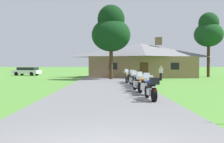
{
  "coord_description": "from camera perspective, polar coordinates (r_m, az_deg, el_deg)",
  "views": [
    {
      "loc": [
        0.12,
        -5.16,
        1.75
      ],
      "look_at": [
        0.52,
        20.52,
        1.14
      ],
      "focal_mm": 43.17,
      "sensor_mm": 36.0,
      "label": 1
    }
  ],
  "objects": [
    {
      "name": "motorcycle_black_fourth_in_row",
      "position": [
        19.97,
        4.96,
        -1.9
      ],
      "size": [
        0.66,
        2.08,
        1.3
      ],
      "rotation": [
        0.0,
        0.0,
        0.04
      ],
      "color": "black",
      "rests_on": "asphalt_driveway"
    },
    {
      "name": "motorcycle_yellow_sixth_in_row",
      "position": [
        24.35,
        3.73,
        -1.34
      ],
      "size": [
        0.97,
        2.07,
        1.3
      ],
      "rotation": [
        0.0,
        0.0,
        0.19
      ],
      "color": "black",
      "rests_on": "asphalt_driveway"
    },
    {
      "name": "motorcycle_black_third_in_row",
      "position": [
        17.46,
        5.54,
        -2.4
      ],
      "size": [
        0.88,
        2.08,
        1.3
      ],
      "rotation": [
        0.0,
        0.0,
        0.13
      ],
      "color": "black",
      "rests_on": "asphalt_driveway"
    },
    {
      "name": "tree_right_of_lodge",
      "position": [
        42.58,
        19.78,
        7.99
      ],
      "size": [
        4.22,
        4.22,
        9.54
      ],
      "color": "#422D19",
      "rests_on": "ground"
    },
    {
      "name": "motorcycle_blue_farthest_in_row",
      "position": [
        26.78,
        3.28,
        -1.07
      ],
      "size": [
        0.66,
        2.08,
        1.3
      ],
      "rotation": [
        0.0,
        0.0,
        0.05
      ],
      "color": "black",
      "rests_on": "asphalt_driveway"
    },
    {
      "name": "tree_by_lodge_front",
      "position": [
        33.05,
        -0.2,
        8.67
      ],
      "size": [
        4.72,
        4.72,
        9.07
      ],
      "color": "#422D19",
      "rests_on": "ground"
    },
    {
      "name": "parked_white_suv_far_left",
      "position": [
        47.6,
        -17.56,
        0.11
      ],
      "size": [
        4.91,
        2.93,
        1.4
      ],
      "rotation": [
        0.0,
        0.0,
        1.32
      ],
      "color": "silver",
      "rests_on": "ground"
    },
    {
      "name": "asphalt_driveway",
      "position": [
        23.23,
        -1.2,
        -2.9
      ],
      "size": [
        6.4,
        80.0,
        0.06
      ],
      "primitive_type": "cube",
      "color": "slate",
      "rests_on": "ground"
    },
    {
      "name": "stone_lodge",
      "position": [
        39.75,
        6.06,
        2.49
      ],
      "size": [
        15.56,
        8.32,
        5.85
      ],
      "color": "#896B4C",
      "rests_on": "ground"
    },
    {
      "name": "motorcycle_silver_fifth_in_row",
      "position": [
        22.02,
        4.54,
        -1.62
      ],
      "size": [
        0.72,
        2.08,
        1.3
      ],
      "rotation": [
        0.0,
        0.0,
        0.01
      ],
      "color": "black",
      "rests_on": "asphalt_driveway"
    },
    {
      "name": "motorcycle_blue_nearest_to_camera",
      "position": [
        13.13,
        8.27,
        -3.6
      ],
      "size": [
        0.67,
        2.08,
        1.3
      ],
      "rotation": [
        0.0,
        0.0,
        0.08
      ],
      "color": "black",
      "rests_on": "asphalt_driveway"
    },
    {
      "name": "bystander_white_shirt_near_lodge",
      "position": [
        31.05,
        10.29,
        -0.18
      ],
      "size": [
        0.38,
        0.47,
        1.67
      ],
      "rotation": [
        0.0,
        0.0,
        2.17
      ],
      "color": "black",
      "rests_on": "ground"
    },
    {
      "name": "ground_plane",
      "position": [
        25.22,
        -1.17,
        -2.63
      ],
      "size": [
        500.0,
        500.0,
        0.0
      ],
      "primitive_type": "plane",
      "color": "#4C8433"
    },
    {
      "name": "motorcycle_orange_second_in_row",
      "position": [
        15.48,
        7.11,
        -2.89
      ],
      "size": [
        0.99,
        2.06,
        1.3
      ],
      "rotation": [
        0.0,
        0.0,
        0.2
      ],
      "color": "black",
      "rests_on": "asphalt_driveway"
    }
  ]
}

